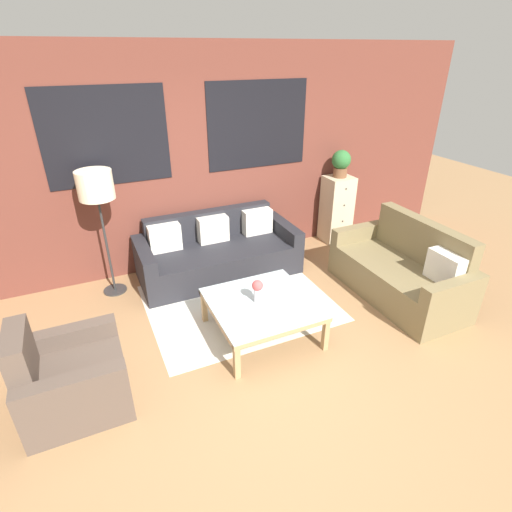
{
  "coord_description": "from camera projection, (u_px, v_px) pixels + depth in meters",
  "views": [
    {
      "loc": [
        -1.33,
        -2.53,
        2.7
      ],
      "look_at": [
        0.38,
        1.21,
        0.55
      ],
      "focal_mm": 28.0,
      "sensor_mm": 36.0,
      "label": 1
    }
  ],
  "objects": [
    {
      "name": "wall_back_brick",
      "position": [
        189.0,
        162.0,
        5.1
      ],
      "size": [
        8.4,
        0.09,
        2.8
      ],
      "color": "brown",
      "rests_on": "ground_plane"
    },
    {
      "name": "floor_lamp",
      "position": [
        96.0,
        190.0,
        4.39
      ],
      "size": [
        0.39,
        0.39,
        1.53
      ],
      "color": "#2D2D2D",
      "rests_on": "ground_plane"
    },
    {
      "name": "couch_dark",
      "position": [
        218.0,
        253.0,
        5.29
      ],
      "size": [
        2.07,
        0.88,
        0.78
      ],
      "color": "#232328",
      "rests_on": "ground_plane"
    },
    {
      "name": "armchair_corner",
      "position": [
        70.0,
        379.0,
        3.28
      ],
      "size": [
        0.8,
        0.78,
        0.84
      ],
      "color": "brown",
      "rests_on": "ground_plane"
    },
    {
      "name": "ground_plane",
      "position": [
        272.0,
        369.0,
        3.78
      ],
      "size": [
        16.0,
        16.0,
        0.0
      ],
      "primitive_type": "plane",
      "color": "#9E754C"
    },
    {
      "name": "coffee_table",
      "position": [
        262.0,
        306.0,
        4.08
      ],
      "size": [
        1.02,
        1.02,
        0.41
      ],
      "color": "silver",
      "rests_on": "ground_plane"
    },
    {
      "name": "settee_vintage",
      "position": [
        402.0,
        273.0,
        4.78
      ],
      "size": [
        0.8,
        1.69,
        0.92
      ],
      "color": "olive",
      "rests_on": "ground_plane"
    },
    {
      "name": "drawer_cabinet",
      "position": [
        336.0,
        209.0,
        6.11
      ],
      "size": [
        0.4,
        0.38,
        1.01
      ],
      "color": "#C6B793",
      "rests_on": "ground_plane"
    },
    {
      "name": "potted_plant",
      "position": [
        341.0,
        162.0,
        5.77
      ],
      "size": [
        0.28,
        0.28,
        0.39
      ],
      "color": "brown",
      "rests_on": "drawer_cabinet"
    },
    {
      "name": "rug",
      "position": [
        239.0,
        302.0,
        4.76
      ],
      "size": [
        2.09,
        1.73,
        0.0
      ],
      "color": "silver",
      "rests_on": "ground_plane"
    },
    {
      "name": "flower_vase",
      "position": [
        257.0,
        289.0,
        4.0
      ],
      "size": [
        0.11,
        0.11,
        0.25
      ],
      "color": "silver",
      "rests_on": "coffee_table"
    }
  ]
}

